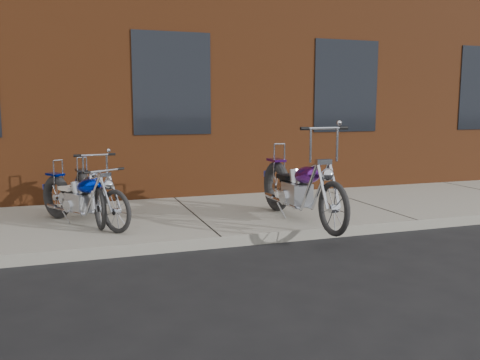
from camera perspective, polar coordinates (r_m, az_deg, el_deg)
name	(u,v)px	position (r m, az deg, el deg)	size (l,w,h in m)	color
ground	(221,248)	(6.54, -2.14, -7.65)	(120.00, 120.00, 0.00)	black
sidewalk	(194,218)	(7.93, -5.24, -4.31)	(22.00, 3.00, 0.15)	gray
building_brick	(134,23)	(14.32, -11.80, 16.89)	(22.00, 10.00, 8.00)	#663014
chopper_purple	(300,191)	(7.35, 6.75, -1.19)	(0.60, 2.47, 1.39)	black
chopper_blue	(82,199)	(7.41, -17.28, -2.09)	(1.15, 1.75, 0.87)	black
chopper_third	(90,195)	(7.77, -16.52, -1.63)	(0.50, 1.98, 1.01)	black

